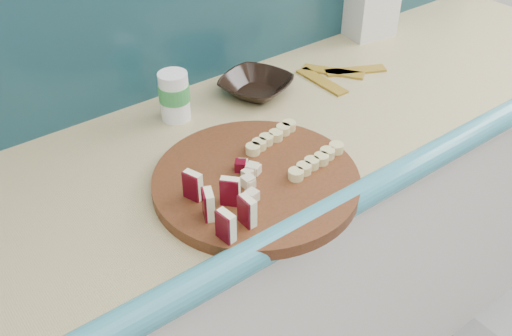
{
  "coord_description": "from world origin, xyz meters",
  "views": [
    {
      "loc": [
        -0.58,
        0.65,
        1.62
      ],
      "look_at": [
        -0.05,
        1.35,
        0.96
      ],
      "focal_mm": 40.0,
      "sensor_mm": 36.0,
      "label": 1
    }
  ],
  "objects": [
    {
      "name": "apple_chunks",
      "position": [
        -0.07,
        1.34,
        0.95
      ],
      "size": [
        0.06,
        0.07,
        0.02
      ],
      "color": "beige",
      "rests_on": "cutting_board"
    },
    {
      "name": "apple_wedges",
      "position": [
        -0.17,
        1.29,
        0.96
      ],
      "size": [
        0.08,
        0.16,
        0.06
      ],
      "color": "#FAF3C8",
      "rests_on": "cutting_board"
    },
    {
      "name": "banana_peel",
      "position": [
        0.4,
        1.59,
        0.91
      ],
      "size": [
        0.21,
        0.18,
        0.01
      ],
      "rotation": [
        0.0,
        0.0,
        0.42
      ],
      "color": "#BC9024",
      "rests_on": "kitchen_counter"
    },
    {
      "name": "canister",
      "position": [
        -0.04,
        1.66,
        0.97
      ],
      "size": [
        0.07,
        0.07,
        0.12
      ],
      "rotation": [
        0.0,
        0.0,
        -0.28
      ],
      "color": "white",
      "rests_on": "kitchen_counter"
    },
    {
      "name": "brown_bowl",
      "position": [
        0.18,
        1.64,
        0.93
      ],
      "size": [
        0.22,
        0.22,
        0.04
      ],
      "primitive_type": "imported",
      "rotation": [
        0.0,
        0.0,
        0.39
      ],
      "color": "black",
      "rests_on": "kitchen_counter"
    },
    {
      "name": "kitchen_counter",
      "position": [
        0.1,
        1.5,
        0.46
      ],
      "size": [
        2.2,
        0.63,
        0.91
      ],
      "color": "silver",
      "rests_on": "ground"
    },
    {
      "name": "cutting_board",
      "position": [
        -0.05,
        1.35,
        0.92
      ],
      "size": [
        0.47,
        0.47,
        0.03
      ],
      "primitive_type": "cylinder",
      "rotation": [
        0.0,
        0.0,
        0.17
      ],
      "color": "#41230E",
      "rests_on": "kitchen_counter"
    },
    {
      "name": "banana_slices",
      "position": [
        0.06,
        1.36,
        0.94
      ],
      "size": [
        0.17,
        0.17,
        0.02
      ],
      "color": "#DFD088",
      "rests_on": "cutting_board"
    }
  ]
}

